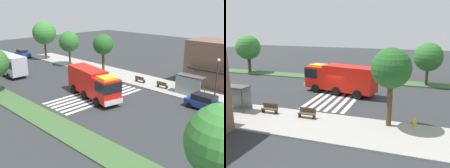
{
  "view_description": "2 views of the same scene",
  "coord_description": "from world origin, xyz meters",
  "views": [
    {
      "loc": [
        24.29,
        -21.58,
        11.6
      ],
      "look_at": [
        1.3,
        1.38,
        1.69
      ],
      "focal_mm": 43.51,
      "sensor_mm": 36.0,
      "label": 1
    },
    {
      "loc": [
        -9.48,
        27.58,
        8.43
      ],
      "look_at": [
        -0.18,
        0.3,
        1.4
      ],
      "focal_mm": 39.42,
      "sensor_mm": 36.0,
      "label": 2
    }
  ],
  "objects": [
    {
      "name": "transit_bus",
      "position": [
        -19.25,
        -3.12,
        2.03
      ],
      "size": [
        10.36,
        2.94,
        3.41
      ],
      "rotation": [
        0.0,
        0.0,
        3.15
      ],
      "color": "#B2B2B7",
      "rests_on": "ground_plane"
    },
    {
      "name": "sidewalk",
      "position": [
        0.0,
        9.74,
        0.07
      ],
      "size": [
        60.0,
        5.62,
        0.14
      ],
      "primitive_type": "cube",
      "color": "#9E9B93",
      "rests_on": "ground_plane"
    },
    {
      "name": "median_strip",
      "position": [
        0.0,
        -8.43,
        0.07
      ],
      "size": [
        60.0,
        3.0,
        0.14
      ],
      "primitive_type": "cube",
      "color": "#3D6033",
      "rests_on": "ground_plane"
    },
    {
      "name": "bench_west_of_shelter",
      "position": [
        -0.02,
        8.55,
        0.59
      ],
      "size": [
        1.6,
        0.5,
        0.9
      ],
      "color": "#4C3823",
      "rests_on": "sidewalk"
    },
    {
      "name": "ground_plane",
      "position": [
        0.0,
        0.0,
        0.0
      ],
      "size": [
        120.0,
        120.0,
        0.0
      ],
      "primitive_type": "plane",
      "color": "#2D3033"
    },
    {
      "name": "parked_car_mid",
      "position": [
        11.63,
        5.73,
        0.87
      ],
      "size": [
        4.56,
        2.21,
        1.69
      ],
      "rotation": [
        0.0,
        0.0,
        -0.04
      ],
      "color": "navy",
      "rests_on": "ground_plane"
    },
    {
      "name": "bench_near_shelter",
      "position": [
        3.92,
        8.55,
        0.59
      ],
      "size": [
        1.6,
        0.5,
        0.9
      ],
      "color": "#4C3823",
      "rests_on": "sidewalk"
    },
    {
      "name": "crosswalk",
      "position": [
        -0.35,
        0.0,
        0.01
      ],
      "size": [
        4.95,
        12.48,
        0.01
      ],
      "color": "silver",
      "rests_on": "ground_plane"
    },
    {
      "name": "sidewalk_tree_far_west",
      "position": [
        -24.67,
        7.93,
        5.52
      ],
      "size": [
        4.74,
        4.74,
        7.77
      ],
      "color": "#47301E",
      "rests_on": "sidewalk"
    },
    {
      "name": "sidewalk_tree_center",
      "position": [
        -7.27,
        7.93,
        4.97
      ],
      "size": [
        3.27,
        3.27,
        6.53
      ],
      "color": "#513823",
      "rests_on": "sidewalk"
    },
    {
      "name": "sidewalk_tree_west",
      "position": [
        -16.38,
        7.93,
        4.54
      ],
      "size": [
        3.75,
        3.75,
        6.3
      ],
      "color": "#513823",
      "rests_on": "sidewalk"
    },
    {
      "name": "fire_truck",
      "position": [
        0.04,
        -0.57,
        2.0
      ],
      "size": [
        9.58,
        4.18,
        3.55
      ],
      "rotation": [
        0.0,
        0.0,
        -0.2
      ],
      "color": "red",
      "rests_on": "ground_plane"
    },
    {
      "name": "fire_hydrant",
      "position": [
        -9.36,
        7.43,
        0.49
      ],
      "size": [
        0.28,
        0.28,
        0.7
      ],
      "primitive_type": "cylinder",
      "color": "gold",
      "rests_on": "sidewalk"
    },
    {
      "name": "street_lamp",
      "position": [
        11.84,
        7.53,
        3.39
      ],
      "size": [
        0.36,
        0.36,
        5.43
      ],
      "color": "#2D2D30",
      "rests_on": "sidewalk"
    },
    {
      "name": "bus_stop_shelter",
      "position": [
        7.92,
        8.57,
        1.89
      ],
      "size": [
        3.5,
        1.4,
        2.46
      ],
      "color": "#4C4C51",
      "rests_on": "sidewalk"
    },
    {
      "name": "parked_car_west",
      "position": [
        -30.51,
        5.74,
        0.85
      ],
      "size": [
        4.56,
        2.19,
        1.65
      ],
      "rotation": [
        0.0,
        0.0,
        -0.06
      ],
      "color": "navy",
      "rests_on": "ground_plane"
    }
  ]
}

